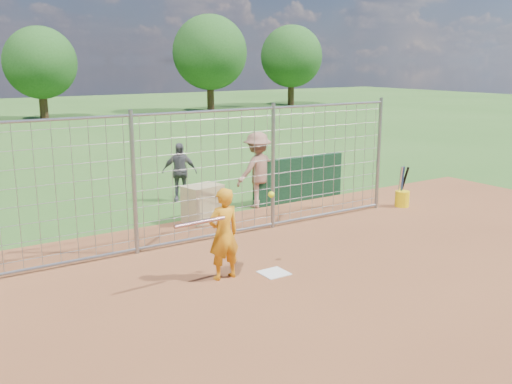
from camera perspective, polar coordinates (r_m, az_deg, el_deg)
ground at (r=9.63m, az=1.12°, el=-7.81°), size 100.00×100.00×0.00m
infield_dirt at (r=7.56m, az=14.45°, el=-14.32°), size 18.00×18.00×0.00m
home_plate at (r=9.47m, az=1.81°, el=-8.11°), size 0.43×0.43×0.02m
dugout_wall at (r=14.21m, az=4.30°, el=1.31°), size 2.60×0.20×1.10m
batter at (r=9.05m, az=-3.26°, el=-4.21°), size 0.55×0.36×1.49m
bystander_b at (r=14.26m, az=-7.65°, el=2.00°), size 0.92×0.74×1.46m
bystander_c at (r=13.48m, az=0.15°, el=2.21°), size 1.24×0.82×1.79m
equipment_bin at (r=12.41m, az=-5.33°, el=-1.14°), size 0.89×0.70×0.80m
equipment_in_play at (r=8.70m, az=-3.81°, el=-2.32°), size 1.76×0.14×0.35m
bucket_with_bats at (r=14.08m, az=14.40°, el=-0.44°), size 0.34×0.36×0.98m
backstop_fence at (r=10.93m, az=-4.76°, el=1.55°), size 9.08×0.08×2.60m
tree_line at (r=36.50m, az=-20.68°, el=12.65°), size 44.66×6.72×6.48m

